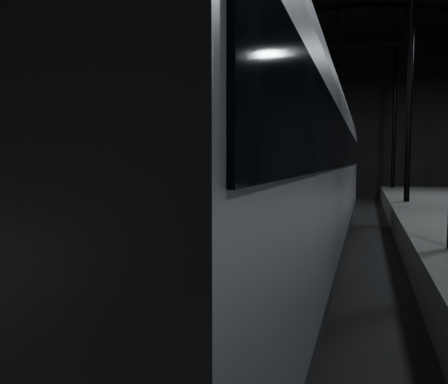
% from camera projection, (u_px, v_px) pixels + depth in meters
% --- Properties ---
extents(ground, '(44.00, 44.00, 0.00)m').
position_uv_depth(ground, '(305.00, 248.00, 14.75)').
color(ground, black).
rests_on(ground, ground).
extents(platform_left, '(9.00, 43.80, 1.00)m').
position_uv_depth(platform_left, '(112.00, 224.00, 17.04)').
color(platform_left, '#50504D').
rests_on(platform_left, ground).
extents(tactile_strip, '(0.50, 43.80, 0.01)m').
position_uv_depth(tactile_strip, '(214.00, 215.00, 15.68)').
color(tactile_strip, olive).
rests_on(tactile_strip, platform_left).
extents(track, '(2.40, 43.00, 0.24)m').
position_uv_depth(track, '(305.00, 246.00, 14.74)').
color(track, '#3F3328').
rests_on(track, ground).
extents(train, '(3.03, 20.27, 5.42)m').
position_uv_depth(train, '(289.00, 158.00, 11.42)').
color(train, '#ADB0B6').
rests_on(train, ground).
extents(woman, '(0.74, 0.61, 1.76)m').
position_uv_depth(woman, '(160.00, 198.00, 12.73)').
color(woman, tan).
rests_on(woman, platform_left).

